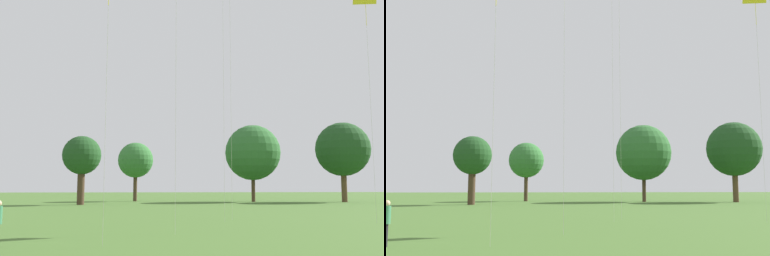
# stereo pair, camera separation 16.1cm
# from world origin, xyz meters

# --- Properties ---
(person_standing_2) EXTENTS (0.38, 0.38, 1.68)m
(person_standing_2) POSITION_xyz_m (-6.71, 10.13, 1.02)
(person_standing_2) COLOR black
(person_standing_2) RESTS_ON ground
(distant_tree_0) EXTENTS (5.12, 5.12, 8.50)m
(distant_tree_0) POSITION_xyz_m (-3.30, 58.98, 5.90)
(distant_tree_0) COLOR #473323
(distant_tree_0) RESTS_ON ground
(distant_tree_1) EXTENTS (7.78, 7.78, 10.76)m
(distant_tree_1) POSITION_xyz_m (13.22, 55.13, 6.86)
(distant_tree_1) COLOR #473323
(distant_tree_1) RESTS_ON ground
(distant_tree_2) EXTENTS (7.48, 7.48, 11.02)m
(distant_tree_2) POSITION_xyz_m (25.51, 53.09, 7.24)
(distant_tree_2) COLOR brown
(distant_tree_2) RESTS_ON ground
(distant_tree_3) EXTENTS (4.59, 4.59, 8.12)m
(distant_tree_3) POSITION_xyz_m (-9.30, 47.32, 5.71)
(distant_tree_3) COLOR #473323
(distant_tree_3) RESTS_ON ground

